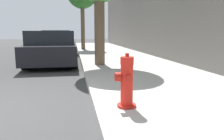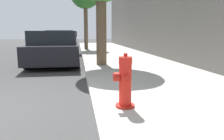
% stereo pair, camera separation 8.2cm
% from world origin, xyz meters
% --- Properties ---
extents(sidewalk_slab, '(3.40, 40.00, 0.14)m').
position_xyz_m(sidewalk_slab, '(3.36, 0.00, 0.07)').
color(sidewalk_slab, '#A8A59E').
rests_on(sidewalk_slab, ground_plane).
extents(fire_hydrant, '(0.31, 0.32, 0.79)m').
position_xyz_m(fire_hydrant, '(2.12, -0.15, 0.50)').
color(fire_hydrant, red).
rests_on(fire_hydrant, sidewalk_slab).
extents(parked_car_near, '(1.82, 4.40, 1.27)m').
position_xyz_m(parked_car_near, '(0.59, 5.72, 0.62)').
color(parked_car_near, black).
rests_on(parked_car_near, ground_plane).
extents(parked_car_mid, '(1.88, 3.85, 1.35)m').
position_xyz_m(parked_car_mid, '(0.35, 12.06, 0.66)').
color(parked_car_mid, '#4C5156').
rests_on(parked_car_mid, ground_plane).
extents(parked_car_far, '(1.82, 4.21, 1.31)m').
position_xyz_m(parked_car_far, '(0.62, 17.54, 0.63)').
color(parked_car_far, silver).
rests_on(parked_car_far, ground_plane).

